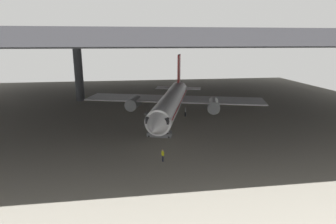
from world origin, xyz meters
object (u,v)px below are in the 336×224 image
Objects in this scene: airplane_main at (172,101)px; crew_worker_by_stairs at (161,127)px; boarding_stairs at (159,132)px; crew_worker_near_nose at (163,155)px.

airplane_main is 21.21× the size of crew_worker_by_stairs.
crew_worker_near_nose is at bearing -93.77° from boarding_stairs.
boarding_stairs is 2.70× the size of crew_worker_by_stairs.
boarding_stairs reaches higher than crew_worker_by_stairs.
crew_worker_by_stairs is (-3.08, -8.01, -2.50)m from airplane_main.
airplane_main reaches higher than crew_worker_near_nose.
crew_worker_near_nose is at bearing -102.13° from airplane_main.
crew_worker_by_stairs is at bearing -111.02° from airplane_main.
crew_worker_by_stairs is at bearing 84.43° from crew_worker_near_nose.
airplane_main is 8.93m from crew_worker_by_stairs.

